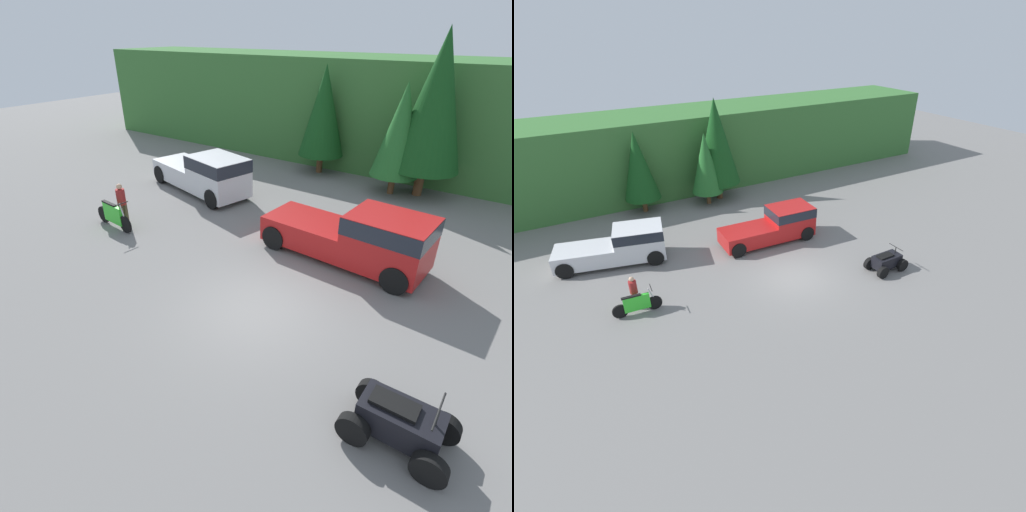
{
  "view_description": "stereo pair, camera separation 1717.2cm",
  "coord_description": "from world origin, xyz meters",
  "views": [
    {
      "loc": [
        5.27,
        -7.4,
        6.96
      ],
      "look_at": [
        -0.84,
        1.16,
        0.95
      ],
      "focal_mm": 28.0,
      "sensor_mm": 36.0,
      "label": 1
    },
    {
      "loc": [
        -9.79,
        -14.26,
        11.55
      ],
      "look_at": [
        -0.84,
        1.16,
        0.95
      ],
      "focal_mm": 28.0,
      "sensor_mm": 36.0,
      "label": 2
    }
  ],
  "objects": [
    {
      "name": "pickup_truck_second",
      "position": [
        -7.25,
        6.12,
        1.04
      ],
      "size": [
        6.0,
        3.24,
        1.98
      ],
      "rotation": [
        0.0,
        0.0,
        -0.23
      ],
      "color": "silver",
      "rests_on": "ground_plane"
    },
    {
      "name": "tree_left",
      "position": [
        -4.45,
        12.25,
        3.22
      ],
      "size": [
        2.41,
        2.41,
        5.48
      ],
      "color": "brown",
      "rests_on": "ground_plane"
    },
    {
      "name": "rider_person",
      "position": [
        -7.74,
        1.6,
        0.92
      ],
      "size": [
        0.41,
        0.41,
        1.7
      ],
      "rotation": [
        0.0,
        0.0,
        -0.21
      ],
      "color": "brown",
      "rests_on": "ground_plane"
    },
    {
      "name": "tree_mid_right",
      "position": [
        1.02,
        11.85,
        4.19
      ],
      "size": [
        3.14,
        3.14,
        7.13
      ],
      "color": "brown",
      "rests_on": "ground_plane"
    },
    {
      "name": "pickup_truck_red",
      "position": [
        1.29,
        4.08,
        1.04
      ],
      "size": [
        5.73,
        2.33,
        1.98
      ],
      "rotation": [
        0.0,
        0.0,
        -0.06
      ],
      "color": "red",
      "rests_on": "ground_plane"
    },
    {
      "name": "dirt_bike",
      "position": [
        -7.77,
        1.15,
        0.5
      ],
      "size": [
        2.21,
        0.6,
        1.21
      ],
      "rotation": [
        0.0,
        0.0,
        -0.08
      ],
      "color": "black",
      "rests_on": "ground_plane"
    },
    {
      "name": "quad_atv",
      "position": [
        4.58,
        -1.78,
        0.49
      ],
      "size": [
        2.07,
        1.25,
        1.23
      ],
      "rotation": [
        0.0,
        0.0,
        0.01
      ],
      "color": "black",
      "rests_on": "ground_plane"
    },
    {
      "name": "hillside_backdrop",
      "position": [
        0.0,
        16.0,
        2.83
      ],
      "size": [
        44.0,
        6.0,
        5.67
      ],
      "color": "#387033",
      "rests_on": "ground_plane"
    },
    {
      "name": "ground_plane",
      "position": [
        0.0,
        0.0,
        0.0
      ],
      "size": [
        80.0,
        80.0,
        0.0
      ],
      "primitive_type": "plane",
      "color": "slate"
    },
    {
      "name": "tree_mid_left",
      "position": [
        -0.09,
        11.31,
        2.97
      ],
      "size": [
        2.22,
        2.22,
        5.05
      ],
      "color": "brown",
      "rests_on": "ground_plane"
    }
  ]
}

